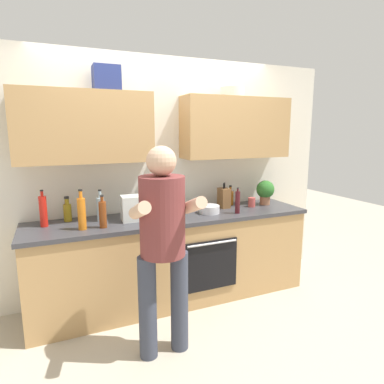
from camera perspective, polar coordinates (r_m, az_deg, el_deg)
ground_plane at (r=3.65m, az=-2.97°, el=-17.97°), size 12.00×12.00×0.00m
back_wall_unit at (r=3.47m, az=-4.79°, el=6.57°), size 4.00×0.38×2.50m
counter at (r=3.45m, az=-3.02°, el=-11.38°), size 2.84×0.67×0.90m
person_standing at (r=2.48m, az=-5.09°, el=-7.69°), size 0.49×0.45×1.64m
bottle_syrup at (r=3.79m, az=6.66°, el=-0.96°), size 0.08×0.08×0.23m
bottle_oil at (r=3.31m, az=-20.84°, el=-3.13°), size 0.07×0.07×0.24m
bottle_water at (r=3.20m, az=-15.60°, el=-2.83°), size 0.07×0.07×0.30m
bottle_vinegar at (r=2.98m, az=-15.26°, el=-3.70°), size 0.07×0.07×0.29m
bottle_hotsauce at (r=3.19m, az=-24.44°, el=-3.03°), size 0.07×0.07×0.33m
bottle_wine at (r=3.41m, az=7.92°, el=-1.75°), size 0.05×0.05×0.27m
bottle_juice at (r=2.98m, az=-18.63°, el=-3.47°), size 0.07×0.07×0.35m
bottle_soda at (r=3.54m, az=-1.70°, el=-1.72°), size 0.05×0.05×0.21m
cup_tea at (r=3.32m, az=-5.59°, el=-3.30°), size 0.08×0.08×0.10m
cup_ceramic at (r=3.75m, az=10.34°, el=-1.75°), size 0.08×0.08×0.10m
mixing_bowl at (r=3.41m, az=3.05°, el=-3.02°), size 0.21×0.21×0.08m
knife_block at (r=3.65m, az=5.57°, el=-1.02°), size 0.10×0.14×0.28m
potted_herb at (r=3.87m, az=12.62°, el=0.21°), size 0.21×0.21×0.28m
grocery_bag_produce at (r=3.16m, az=-10.34°, el=-2.79°), size 0.21×0.19×0.24m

